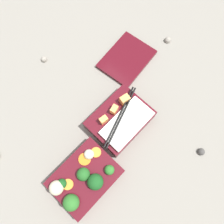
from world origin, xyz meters
name	(u,v)px	position (x,y,z in m)	size (l,w,h in m)	color
ground_plane	(105,149)	(0.00, 0.00, 0.00)	(3.00, 3.00, 0.00)	gray
bento_tray_vegetable	(84,179)	(-0.10, -0.02, 0.03)	(0.18, 0.14, 0.08)	#510F19
bento_tray_rice	(121,120)	(0.09, 0.02, 0.03)	(0.19, 0.14, 0.07)	#510F19
bento_lid	(127,59)	(0.27, 0.16, 0.01)	(0.17, 0.13, 0.01)	#510F19
pebble_0	(168,40)	(0.42, 0.11, 0.01)	(0.02, 0.02, 0.02)	gray
pebble_2	(44,59)	(0.07, 0.36, 0.01)	(0.02, 0.02, 0.02)	gray
pebble_3	(201,152)	(0.19, -0.21, 0.01)	(0.02, 0.02, 0.02)	#474442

